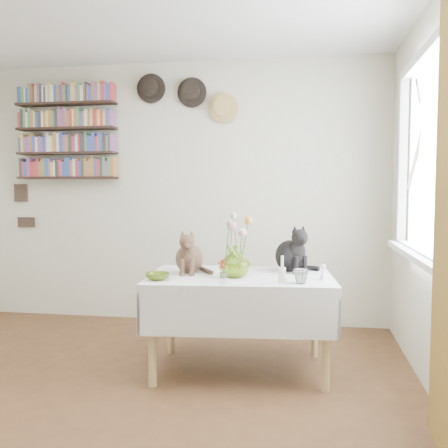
% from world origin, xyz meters
% --- Properties ---
extents(room, '(4.08, 4.58, 2.58)m').
position_xyz_m(room, '(0.00, 0.00, 1.25)').
color(room, brown).
rests_on(room, ground).
extents(window, '(0.12, 1.52, 1.32)m').
position_xyz_m(window, '(1.97, 0.80, 1.40)').
color(window, white).
rests_on(window, room).
extents(dining_table, '(1.34, 0.93, 0.68)m').
position_xyz_m(dining_table, '(0.78, 0.98, 0.52)').
color(dining_table, white).
rests_on(dining_table, room).
extents(tabby_cat, '(0.24, 0.29, 0.32)m').
position_xyz_m(tabby_cat, '(0.40, 1.02, 0.84)').
color(tabby_cat, brown).
rests_on(tabby_cat, dining_table).
extents(black_cat, '(0.36, 0.38, 0.35)m').
position_xyz_m(black_cat, '(1.12, 1.21, 0.86)').
color(black_cat, black).
rests_on(black_cat, dining_table).
extents(flower_vase, '(0.24, 0.24, 0.22)m').
position_xyz_m(flower_vase, '(0.75, 0.90, 0.79)').
color(flower_vase, '#AACB3C').
rests_on(flower_vase, dining_table).
extents(green_bowl, '(0.19, 0.19, 0.05)m').
position_xyz_m(green_bowl, '(0.26, 0.70, 0.71)').
color(green_bowl, '#AACB3C').
rests_on(green_bowl, dining_table).
extents(drinking_glass, '(0.12, 0.12, 0.09)m').
position_xyz_m(drinking_glass, '(1.20, 0.73, 0.73)').
color(drinking_glass, white).
rests_on(drinking_glass, dining_table).
extents(candlestick, '(0.05, 0.05, 0.17)m').
position_xyz_m(candlestick, '(1.08, 0.76, 0.74)').
color(candlestick, white).
rests_on(candlestick, dining_table).
extents(berry_jar, '(0.04, 0.04, 0.18)m').
position_xyz_m(berry_jar, '(0.71, 0.64, 0.76)').
color(berry_jar, white).
rests_on(berry_jar, dining_table).
extents(porcelain_figurine, '(0.06, 0.06, 0.10)m').
position_xyz_m(porcelain_figurine, '(1.35, 0.89, 0.73)').
color(porcelain_figurine, white).
rests_on(porcelain_figurine, dining_table).
extents(flower_bouquet, '(0.17, 0.12, 0.39)m').
position_xyz_m(flower_bouquet, '(0.75, 0.91, 1.03)').
color(flower_bouquet, '#4C7233').
rests_on(flower_bouquet, flower_vase).
extents(bookshelf_unit, '(1.00, 0.16, 0.91)m').
position_xyz_m(bookshelf_unit, '(-1.10, 2.16, 1.84)').
color(bookshelf_unit, black).
rests_on(bookshelf_unit, room).
extents(wall_hats, '(0.98, 0.09, 0.48)m').
position_xyz_m(wall_hats, '(0.12, 2.19, 2.17)').
color(wall_hats, black).
rests_on(wall_hats, room).
extents(wall_art_plaques, '(0.21, 0.02, 0.44)m').
position_xyz_m(wall_art_plaques, '(-1.63, 2.23, 1.12)').
color(wall_art_plaques, '#38281E').
rests_on(wall_art_plaques, room).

